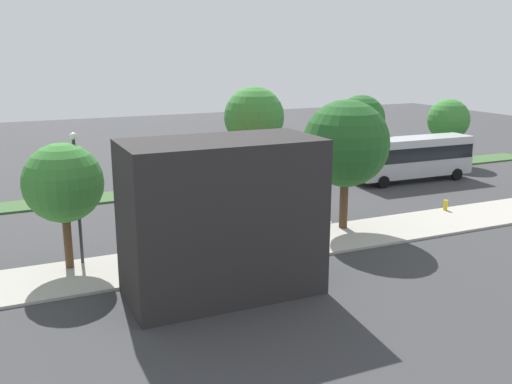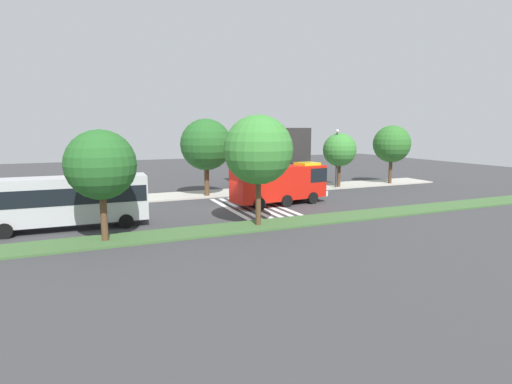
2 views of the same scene
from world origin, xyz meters
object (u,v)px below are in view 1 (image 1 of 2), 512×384
Objects in this scene: transit_bus at (413,156)px; fire_hydrant at (445,205)px; median_tree_center at (254,117)px; street_lamp at (77,188)px; parked_car_mid at (247,217)px; sidewalk_tree_west at (63,183)px; bench_near_shelter at (251,235)px; fire_truck at (223,182)px; median_tree_far_west at (448,120)px; sidewalk_tree_far_west at (346,144)px; median_tree_west at (361,119)px; bus_stop_shelter at (182,222)px.

transit_bus reaches higher than fire_hydrant.
street_lamp is at bearing 40.44° from median_tree_center.
parked_car_mid is 0.70× the size of sidewalk_tree_west.
street_lamp is (9.15, -0.71, 3.48)m from bench_near_shelter.
fire_truck reaches higher than bench_near_shelter.
sidewalk_tree_west is 1.03× the size of median_tree_far_west.
sidewalk_tree_far_west is 1.24× the size of sidewalk_tree_west.
sidewalk_tree_far_west is at bearing 52.61° from median_tree_west.
street_lamp is 0.86× the size of sidewalk_tree_far_west.
sidewalk_tree_west is 0.81× the size of median_tree_center.
bus_stop_shelter is at bearing 33.97° from median_tree_west.
bench_near_shelter is 2.29× the size of fire_hydrant.
bench_near_shelter is (19.00, 9.49, -1.57)m from transit_bus.
street_lamp is 24.28m from fire_hydrant.
bus_stop_shelter is 25.34m from median_tree_west.
transit_bus is 9.76m from fire_hydrant.
sidewalk_tree_west is at bearing 27.30° from median_tree_west.
parked_car_mid is at bearing -157.65° from transit_bus.
median_tree_west reaches higher than transit_bus.
fire_hydrant is (-14.87, -0.81, -0.10)m from bench_near_shelter.
median_tree_west reaches higher than fire_truck.
street_lamp reaches higher than sidewalk_tree_west.
bench_near_shelter is at bearing 27.71° from median_tree_far_west.
bus_stop_shelter is 0.57× the size of median_tree_far_west.
bus_stop_shelter is 5.64m from street_lamp.
median_tree_center is at bearing -90.89° from sidewalk_tree_far_west.
median_tree_west is at bearing -140.13° from bench_near_shelter.
median_tree_center reaches higher than street_lamp.
median_tree_center reaches higher than median_tree_west.
fire_truck is 1.42× the size of median_tree_west.
sidewalk_tree_far_west is at bearing 158.12° from parked_car_mid.
sidewalk_tree_far_west is at bearing -177.20° from bench_near_shelter.
street_lamp is at bearing 20.40° from median_tree_far_west.
sidewalk_tree_far_west is at bearing -178.43° from bus_stop_shelter.
median_tree_center is (-5.68, -11.58, 4.61)m from parked_car_mid.
sidewalk_tree_west reaches higher than fire_hydrant.
fire_hydrant is at bearing -176.88° from bench_near_shelter.
bus_stop_shelter is 0.52× the size of median_tree_west.
bench_near_shelter is at bearing -152.17° from transit_bus.
street_lamp is at bearing -161.38° from transit_bus.
transit_bus is at bearing 159.71° from median_tree_center.
street_lamp is (10.24, 6.41, 2.00)m from fire_truck.
median_tree_west is (-16.87, -14.09, 4.20)m from bench_near_shelter.
bench_near_shelter is 9.82m from street_lamp.
sidewalk_tree_far_west reaches higher than fire_truck.
bus_stop_shelter is 4.20m from bench_near_shelter.
median_tree_far_west is 0.78× the size of median_tree_center.
fire_truck is 9.20m from sidewalk_tree_far_west.
sidewalk_tree_far_west is 1.15× the size of median_tree_west.
sidewalk_tree_far_west is at bearing 3.36° from fire_hydrant.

